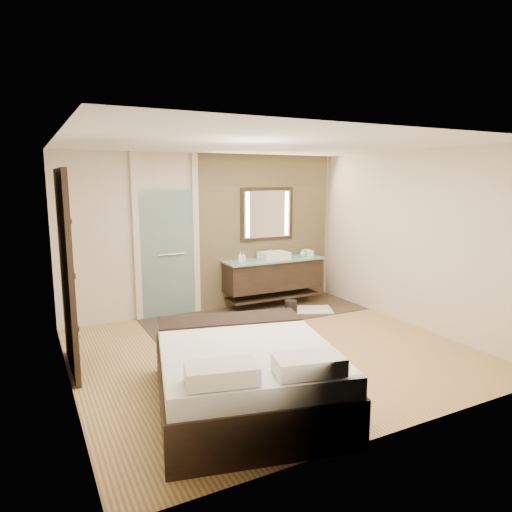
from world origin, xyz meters
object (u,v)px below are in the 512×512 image
mirror_unit (267,214)px  bed (245,373)px  waste_bin (291,308)px  vanity (273,275)px

mirror_unit → bed: bearing=-121.9°
mirror_unit → waste_bin: 1.76m
vanity → mirror_unit: bearing=90.0°
vanity → bed: (-2.06, -3.08, -0.24)m
bed → waste_bin: bed is taller
vanity → bed: vanity is taller
vanity → waste_bin: size_ratio=7.06×
bed → waste_bin: size_ratio=9.37×
mirror_unit → bed: (-2.06, -3.31, -1.31)m
vanity → mirror_unit: size_ratio=1.75×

